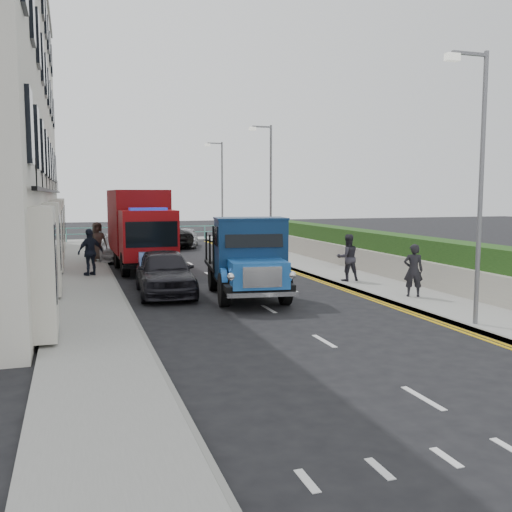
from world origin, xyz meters
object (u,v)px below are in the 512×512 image
Objects in this scene: red_lorry at (140,227)px; parked_car_front at (165,272)px; lamp_near at (477,173)px; pedestrian_east_near at (413,270)px; lamp_mid at (269,184)px; bedford_lorry at (250,263)px; lamp_far at (220,186)px.

parked_car_front is at bearing -91.29° from red_lorry.
pedestrian_east_near is at bearing 78.14° from lamp_near.
bedford_lorry is (-4.29, -10.41, -2.76)m from lamp_mid.
lamp_far is 12.99m from red_lorry.
lamp_far reaches higher than pedestrian_east_near.
lamp_far is 1.19× the size of bedford_lorry.
lamp_mid is (0.00, 16.00, 0.00)m from lamp_near.
red_lorry is (-6.74, 15.08, -2.04)m from lamp_near.
parked_car_front is (-2.49, 1.92, -0.44)m from bedford_lorry.
bedford_lorry is 9.83m from red_lorry.
pedestrian_east_near is (7.57, -11.15, -0.96)m from red_lorry.
red_lorry is 7.66m from parked_car_front.
lamp_near is 1.00× the size of lamp_far.
bedford_lorry is 3.17m from parked_car_front.
lamp_far reaches higher than parked_car_front.
lamp_near reaches higher than parked_car_front.
lamp_mid is 0.99× the size of red_lorry.
lamp_mid is 1.19× the size of bedford_lorry.
bedford_lorry is (-4.29, 5.59, -2.76)m from lamp_near.
parked_car_front is (-6.78, -8.49, -3.20)m from lamp_mid.
lamp_far reaches higher than bedford_lorry.
lamp_near reaches higher than pedestrian_east_near.
red_lorry reaches higher than bedford_lorry.
bedford_lorry is 5.38m from pedestrian_east_near.
lamp_far is 21.04m from bedford_lorry.
lamp_mid is 11.33m from parked_car_front.
parked_car_front is at bearing -128.60° from lamp_mid.
lamp_near is 10.61m from parked_car_front.
bedford_lorry is at bearing -76.54° from red_lorry.
lamp_far is at bearing 57.26° from red_lorry.
lamp_mid is 7.11m from red_lorry.
red_lorry is at bearing -121.71° from lamp_far.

